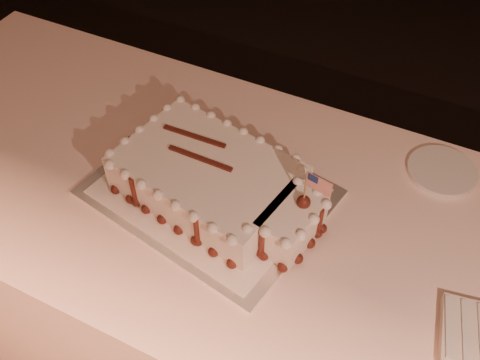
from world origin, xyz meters
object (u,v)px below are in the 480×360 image
at_px(sheet_cake, 217,182).
at_px(side_plate, 442,171).
at_px(banquet_table, 300,312).
at_px(cake_board, 209,192).

relative_size(sheet_cake, side_plate, 3.09).
height_order(banquet_table, side_plate, side_plate).
bearing_deg(banquet_table, sheet_cake, -175.77).
distance_m(banquet_table, cake_board, 0.46).
relative_size(banquet_table, sheet_cake, 4.77).
bearing_deg(cake_board, banquet_table, 13.25).
bearing_deg(side_plate, banquet_table, -126.44).
xyz_separation_m(cake_board, sheet_cake, (0.03, -0.00, 0.05)).
height_order(banquet_table, cake_board, cake_board).
bearing_deg(banquet_table, cake_board, -177.27).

